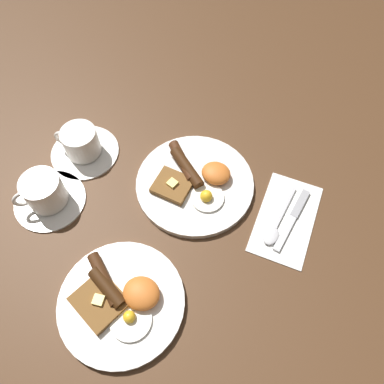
% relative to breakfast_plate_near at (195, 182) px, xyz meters
% --- Properties ---
extents(ground_plane, '(3.00, 3.00, 0.00)m').
position_rel_breakfast_plate_near_xyz_m(ground_plane, '(-0.00, 0.00, -0.01)').
color(ground_plane, '#4C301C').
extents(breakfast_plate_near, '(0.27, 0.27, 0.04)m').
position_rel_breakfast_plate_near_xyz_m(breakfast_plate_near, '(0.00, 0.00, 0.00)').
color(breakfast_plate_near, white).
rests_on(breakfast_plate_near, ground_plane).
extents(breakfast_plate_far, '(0.24, 0.24, 0.05)m').
position_rel_breakfast_plate_near_xyz_m(breakfast_plate_far, '(0.01, 0.30, 0.00)').
color(breakfast_plate_far, white).
rests_on(breakfast_plate_far, ground_plane).
extents(teacup_near, '(0.16, 0.16, 0.08)m').
position_rel_breakfast_plate_near_xyz_m(teacup_near, '(0.28, 0.03, 0.02)').
color(teacup_near, white).
rests_on(teacup_near, ground_plane).
extents(teacup_far, '(0.16, 0.16, 0.08)m').
position_rel_breakfast_plate_near_xyz_m(teacup_far, '(0.27, 0.18, 0.02)').
color(teacup_far, white).
rests_on(teacup_far, ground_plane).
extents(napkin, '(0.13, 0.22, 0.01)m').
position_rel_breakfast_plate_near_xyz_m(napkin, '(-0.22, -0.01, -0.01)').
color(napkin, white).
rests_on(napkin, ground_plane).
extents(knife, '(0.03, 0.17, 0.01)m').
position_rel_breakfast_plate_near_xyz_m(knife, '(-0.23, -0.02, -0.01)').
color(knife, silver).
rests_on(knife, napkin).
extents(spoon, '(0.03, 0.16, 0.01)m').
position_rel_breakfast_plate_near_xyz_m(spoon, '(-0.20, 0.03, -0.00)').
color(spoon, silver).
rests_on(spoon, napkin).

